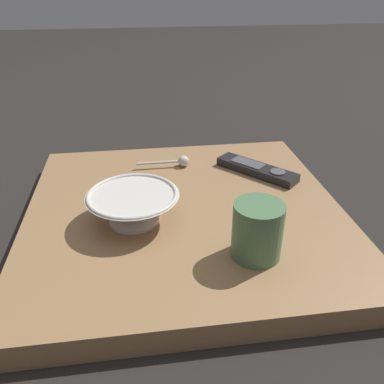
{
  "coord_description": "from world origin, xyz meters",
  "views": [
    {
      "loc": [
        -0.66,
        0.08,
        0.45
      ],
      "look_at": [
        0.02,
        -0.02,
        0.06
      ],
      "focal_mm": 37.67,
      "sensor_mm": 36.0,
      "label": 1
    }
  ],
  "objects_px": {
    "cereal_bowl": "(133,205)",
    "teaspoon": "(179,161)",
    "tv_remote_near": "(257,169)",
    "coffee_mug": "(257,231)"
  },
  "relations": [
    {
      "from": "teaspoon",
      "to": "tv_remote_near",
      "type": "xyz_separation_m",
      "value": [
        -0.06,
        -0.17,
        -0.0
      ]
    },
    {
      "from": "coffee_mug",
      "to": "teaspoon",
      "type": "height_order",
      "value": "coffee_mug"
    },
    {
      "from": "cereal_bowl",
      "to": "coffee_mug",
      "type": "xyz_separation_m",
      "value": [
        -0.13,
        -0.19,
        0.01
      ]
    },
    {
      "from": "coffee_mug",
      "to": "teaspoon",
      "type": "xyz_separation_m",
      "value": [
        0.34,
        0.09,
        -0.03
      ]
    },
    {
      "from": "coffee_mug",
      "to": "teaspoon",
      "type": "relative_size",
      "value": 0.76
    },
    {
      "from": "teaspoon",
      "to": "tv_remote_near",
      "type": "bearing_deg",
      "value": -109.63
    },
    {
      "from": "cereal_bowl",
      "to": "teaspoon",
      "type": "relative_size",
      "value": 1.37
    },
    {
      "from": "teaspoon",
      "to": "cereal_bowl",
      "type": "bearing_deg",
      "value": 153.63
    },
    {
      "from": "cereal_bowl",
      "to": "teaspoon",
      "type": "distance_m",
      "value": 0.24
    },
    {
      "from": "coffee_mug",
      "to": "tv_remote_near",
      "type": "bearing_deg",
      "value": -16.44
    }
  ]
}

